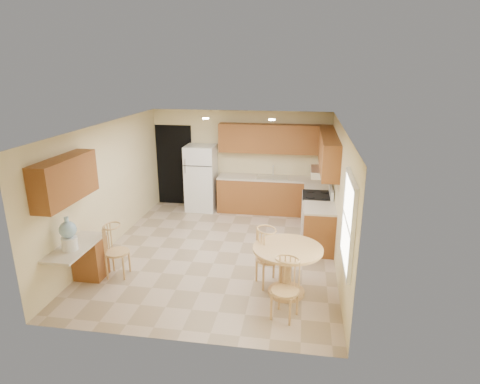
% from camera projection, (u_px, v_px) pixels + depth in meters
% --- Properties ---
extents(floor, '(5.50, 5.50, 0.00)m').
position_uv_depth(floor, '(219.00, 252.00, 8.00)').
color(floor, tan).
rests_on(floor, ground).
extents(ceiling, '(4.50, 5.50, 0.02)m').
position_uv_depth(ceiling, '(217.00, 126.00, 7.25)').
color(ceiling, white).
rests_on(ceiling, wall_back).
extents(wall_back, '(4.50, 0.02, 2.50)m').
position_uv_depth(wall_back, '(240.00, 160.00, 10.22)').
color(wall_back, beige).
rests_on(wall_back, floor).
extents(wall_front, '(4.50, 0.02, 2.50)m').
position_uv_depth(wall_front, '(172.00, 257.00, 5.04)').
color(wall_front, beige).
rests_on(wall_front, floor).
extents(wall_left, '(0.02, 5.50, 2.50)m').
position_uv_depth(wall_left, '(107.00, 187.00, 7.96)').
color(wall_left, beige).
rests_on(wall_left, floor).
extents(wall_right, '(0.02, 5.50, 2.50)m').
position_uv_depth(wall_right, '(339.00, 198.00, 7.29)').
color(wall_right, beige).
rests_on(wall_right, floor).
extents(doorway, '(0.90, 0.02, 2.10)m').
position_uv_depth(doorway, '(175.00, 165.00, 10.52)').
color(doorway, black).
rests_on(doorway, floor).
extents(base_cab_back, '(2.75, 0.60, 0.87)m').
position_uv_depth(base_cab_back, '(273.00, 196.00, 10.05)').
color(base_cab_back, '#935525').
rests_on(base_cab_back, floor).
extents(counter_back, '(2.75, 0.63, 0.04)m').
position_uv_depth(counter_back, '(273.00, 178.00, 9.91)').
color(counter_back, beige).
rests_on(counter_back, base_cab_back).
extents(base_cab_right_a, '(0.60, 0.59, 0.87)m').
position_uv_depth(base_cab_right_a, '(317.00, 206.00, 9.33)').
color(base_cab_right_a, '#935525').
rests_on(base_cab_right_a, floor).
extents(counter_right_a, '(0.63, 0.59, 0.04)m').
position_uv_depth(counter_right_a, '(318.00, 187.00, 9.19)').
color(counter_right_a, beige).
rests_on(counter_right_a, base_cab_right_a).
extents(base_cab_right_b, '(0.60, 0.80, 0.87)m').
position_uv_depth(base_cab_right_b, '(319.00, 230.00, 7.96)').
color(base_cab_right_b, '#935525').
rests_on(base_cab_right_b, floor).
extents(counter_right_b, '(0.63, 0.80, 0.04)m').
position_uv_depth(counter_right_b, '(320.00, 208.00, 7.82)').
color(counter_right_b, beige).
rests_on(counter_right_b, base_cab_right_b).
extents(upper_cab_back, '(2.75, 0.33, 0.70)m').
position_uv_depth(upper_cab_back, '(275.00, 139.00, 9.75)').
color(upper_cab_back, '#935525').
rests_on(upper_cab_back, wall_back).
extents(upper_cab_right, '(0.33, 2.42, 0.70)m').
position_uv_depth(upper_cab_right, '(328.00, 152.00, 8.27)').
color(upper_cab_right, '#935525').
rests_on(upper_cab_right, wall_right).
extents(upper_cab_left, '(0.33, 1.40, 0.70)m').
position_uv_depth(upper_cab_left, '(65.00, 180.00, 6.25)').
color(upper_cab_left, '#935525').
rests_on(upper_cab_left, wall_left).
extents(sink, '(0.78, 0.44, 0.01)m').
position_uv_depth(sink, '(272.00, 177.00, 9.91)').
color(sink, silver).
rests_on(sink, counter_back).
extents(range_hood, '(0.50, 0.76, 0.14)m').
position_uv_depth(range_hood, '(323.00, 172.00, 8.39)').
color(range_hood, silver).
rests_on(range_hood, upper_cab_right).
extents(desk_pedestal, '(0.48, 0.42, 0.72)m').
position_uv_depth(desk_pedestal, '(90.00, 258.00, 6.95)').
color(desk_pedestal, '#935525').
rests_on(desk_pedestal, floor).
extents(desk_top, '(0.50, 1.20, 0.04)m').
position_uv_depth(desk_top, '(75.00, 247.00, 6.47)').
color(desk_top, beige).
rests_on(desk_top, desk_pedestal).
extents(window, '(0.06, 1.12, 1.30)m').
position_uv_depth(window, '(349.00, 222.00, 5.47)').
color(window, white).
rests_on(window, wall_right).
extents(can_light_a, '(0.14, 0.14, 0.02)m').
position_uv_depth(can_light_a, '(206.00, 118.00, 8.46)').
color(can_light_a, white).
rests_on(can_light_a, ceiling).
extents(can_light_b, '(0.14, 0.14, 0.02)m').
position_uv_depth(can_light_b, '(272.00, 120.00, 8.25)').
color(can_light_b, white).
rests_on(can_light_b, ceiling).
extents(refrigerator, '(0.73, 0.71, 1.66)m').
position_uv_depth(refrigerator, '(201.00, 178.00, 10.15)').
color(refrigerator, white).
rests_on(refrigerator, floor).
extents(stove, '(0.65, 0.76, 1.09)m').
position_uv_depth(stove, '(317.00, 214.00, 8.68)').
color(stove, white).
rests_on(stove, floor).
extents(dining_table, '(1.11, 1.11, 0.82)m').
position_uv_depth(dining_table, '(287.00, 264.00, 6.37)').
color(dining_table, tan).
rests_on(dining_table, floor).
extents(chair_table_a, '(0.45, 0.57, 1.01)m').
position_uv_depth(chair_table_a, '(269.00, 254.00, 6.54)').
color(chair_table_a, tan).
rests_on(chair_table_a, floor).
extents(chair_table_b, '(0.41, 0.44, 0.92)m').
position_uv_depth(chair_table_b, '(285.00, 286.00, 5.67)').
color(chair_table_b, tan).
rests_on(chair_table_b, floor).
extents(chair_desk, '(0.42, 0.54, 0.94)m').
position_uv_depth(chair_desk, '(114.00, 248.00, 6.84)').
color(chair_desk, tan).
rests_on(chair_desk, floor).
extents(water_crock, '(0.26, 0.26, 0.55)m').
position_uv_depth(water_crock, '(69.00, 235.00, 6.26)').
color(water_crock, white).
rests_on(water_crock, desk_top).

